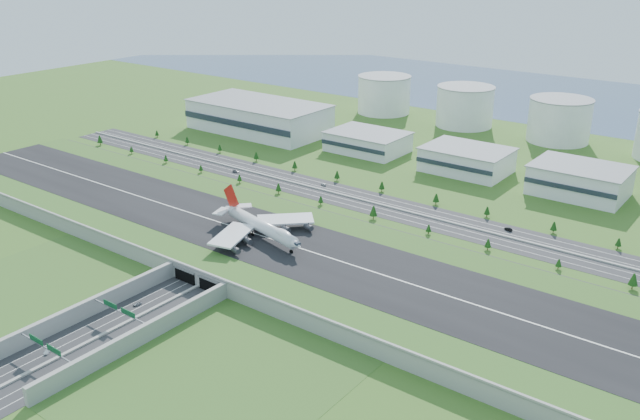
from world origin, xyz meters
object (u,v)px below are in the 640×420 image
Objects in this scene: car_0 at (137,304)px; car_3 at (44,379)px; car_1 at (49,350)px; car_5 at (508,229)px; car_2 at (184,310)px; car_7 at (323,184)px; fuel_tank_a at (384,95)px; boeing_747 at (261,226)px; car_4 at (236,171)px.

car_3 is (17.82, -58.36, -0.02)m from car_0.
car_1 is 250.60m from car_5.
car_5 is (79.72, 175.31, -0.01)m from car_2.
car_1 is at bearing 91.67° from car_2.
car_7 is (-30.19, 182.45, 0.02)m from car_0.
car_3 is (-3.57, -66.97, -0.17)m from car_2.
car_1 is 1.07× the size of car_3.
fuel_tank_a is 331.73m from boeing_747.
car_2 is 1.30× the size of car_3.
boeing_747 is 14.49× the size of car_7.
car_4 reaches higher than car_2.
fuel_tank_a is at bearing -137.96° from car_7.
fuel_tank_a is 10.01× the size of car_5.
car_0 is at bearing 67.89° from car_1.
car_0 is (111.22, -389.15, -16.70)m from fuel_tank_a.
car_5 is at bearing -93.10° from car_2.
car_3 is at bearing 31.92° from car_7.
car_0 is 0.83× the size of car_7.
car_2 is at bearing -75.07° from car_3.
car_1 is at bearing -4.32° from car_5.
car_1 is 20.14m from car_3.
car_2 reaches higher than car_7.
boeing_747 is 15.15× the size of car_3.
car_0 is 0.81× the size of car_4.
car_5 is (212.33, -205.23, -16.56)m from fuel_tank_a.
boeing_747 is at bearing 39.73° from car_7.
car_4 is 199.41m from car_5.
car_7 reaches higher than car_0.
boeing_747 is at bearing -66.96° from car_3.
car_2 reaches higher than car_0.
fuel_tank_a reaches higher than car_0.
car_0 reaches higher than car_3.
car_4 is at bearing -86.48° from fuel_tank_a.
boeing_747 reaches higher than car_3.
car_0 is 46.19m from car_1.
fuel_tank_a is 295.77m from car_5.
fuel_tank_a is 10.88× the size of car_3.
car_2 is at bearing 31.69° from car_0.
boeing_747 is 13.93× the size of car_5.
car_2 is at bearing 37.17° from car_7.
boeing_747 is 110.56m from car_7.
boeing_747 reaches higher than car_7.
car_3 is 256.20m from car_5.
fuel_tank_a is 405.08m from car_0.
car_0 is 0.80× the size of car_5.
car_0 is (-5.70, -78.73, -13.40)m from boeing_747.
boeing_747 is at bearing 95.61° from car_0.
car_4 is at bearing 130.05° from car_0.
boeing_747 is 136.44m from car_4.
car_3 is at bearing -73.91° from fuel_tank_a.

